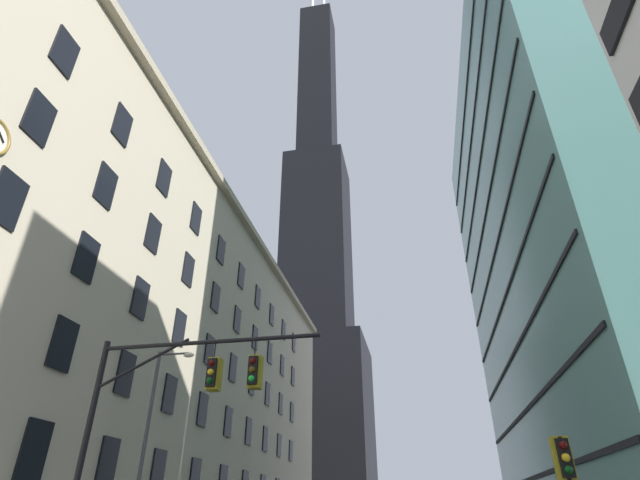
% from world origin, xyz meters
% --- Properties ---
extents(station_building, '(18.55, 65.68, 26.96)m').
position_xyz_m(station_building, '(-19.94, 26.84, 13.46)').
color(station_building, '#BCAF93').
rests_on(station_building, ground).
extents(dark_skyscraper, '(22.60, 22.60, 171.52)m').
position_xyz_m(dark_skyscraper, '(-17.70, 95.31, 50.71)').
color(dark_skyscraper, black).
rests_on(dark_skyscraper, ground).
extents(glass_office_midrise, '(15.62, 35.52, 40.47)m').
position_xyz_m(glass_office_midrise, '(18.76, 26.38, 20.23)').
color(glass_office_midrise, slate).
rests_on(glass_office_midrise, ground).
extents(traffic_signal_mast, '(7.79, 0.63, 6.94)m').
position_xyz_m(traffic_signal_mast, '(-3.67, 5.05, 5.07)').
color(traffic_signal_mast, black).
rests_on(traffic_signal_mast, sidewalk_left).
extents(traffic_light_near_right, '(0.40, 0.63, 3.39)m').
position_xyz_m(traffic_light_near_right, '(7.31, 4.45, 2.84)').
color(traffic_light_near_right, black).
rests_on(traffic_light_near_right, sidewalk_right).
extents(street_lamppost, '(1.98, 0.32, 8.96)m').
position_xyz_m(street_lamppost, '(-8.73, 12.65, 5.35)').
color(street_lamppost, '#47474C').
rests_on(street_lamppost, sidewalk_left).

